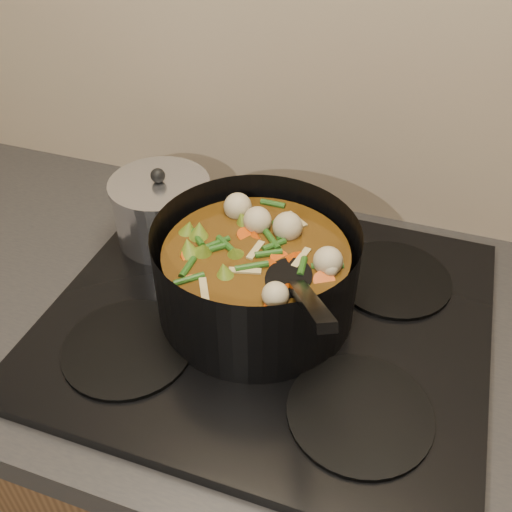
% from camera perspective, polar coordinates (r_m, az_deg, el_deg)
% --- Properties ---
extents(counter, '(2.64, 0.64, 0.91)m').
position_cam_1_polar(counter, '(1.22, 0.95, -21.38)').
color(counter, brown).
rests_on(counter, ground).
extents(stovetop, '(0.62, 0.54, 0.03)m').
position_cam_1_polar(stovetop, '(0.84, 1.28, -6.02)').
color(stovetop, black).
rests_on(stovetop, counter).
extents(stockpot, '(0.34, 0.38, 0.21)m').
position_cam_1_polar(stockpot, '(0.80, 0.02, -1.80)').
color(stockpot, black).
rests_on(stockpot, stovetop).
extents(saucepan, '(0.16, 0.16, 0.13)m').
position_cam_1_polar(saucepan, '(0.95, -9.37, 4.58)').
color(saucepan, silver).
rests_on(saucepan, stovetop).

